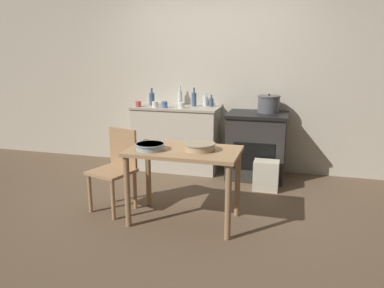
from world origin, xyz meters
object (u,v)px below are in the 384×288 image
Objects in this scene: work_table at (184,161)px; bottle_far_left at (211,102)px; bottle_left at (194,99)px; mixing_bowl_small at (200,146)px; cup_mid_right at (155,104)px; bottle_mid_left at (205,101)px; mixing_bowl_large at (150,146)px; bottle_center_left at (152,99)px; flour_sack at (266,175)px; stock_pot at (269,104)px; cup_right at (181,105)px; chair at (116,167)px; stove at (257,145)px; cup_far_right at (164,105)px; cup_center_right at (138,104)px; bottle_center at (180,97)px.

work_table is 1.78m from bottle_far_left.
bottle_left is (-0.24, -0.02, 0.04)m from bottle_far_left.
mixing_bowl_small is 1.77m from cup_mid_right.
mixing_bowl_small is 1.72× the size of bottle_mid_left.
bottle_left reaches higher than work_table.
mixing_bowl_large is 1.69× the size of bottle_far_left.
bottle_left reaches higher than bottle_center_left.
stock_pot is (-0.05, 0.54, 0.80)m from flour_sack.
stock_pot is at bearing -9.91° from bottle_mid_left.
bottle_left is 3.18× the size of cup_right.
chair is at bearing -104.02° from bottle_left.
chair is 10.54× the size of cup_right.
stock_pot is (1.43, 1.54, 0.52)m from chair.
cup_far_right is at bearing -174.56° from stove.
cup_center_right is (-0.86, -0.36, -0.03)m from bottle_mid_left.
bottle_far_left is 0.85m from bottle_center_left.
chair is 9.85× the size of cup_mid_right.
mixing_bowl_large is at bearing -80.96° from bottle_center.
work_table is 1.84m from cup_center_right.
bottle_far_left is 2.08× the size of cup_center_right.
bottle_far_left is 1.88× the size of cup_mid_right.
bottle_center reaches higher than mixing_bowl_large.
flour_sack is 1.49m from bottle_left.
stock_pot is (0.65, 1.64, 0.36)m from work_table.
flour_sack is at bearing -69.56° from stove.
cup_far_right is at bearing 104.94° from mixing_bowl_large.
bottle_far_left is at bearing 37.96° from cup_right.
cup_right reaches higher than mixing_bowl_small.
cup_center_right is (-0.32, 1.33, 0.48)m from chair.
stock_pot is 1.21× the size of bottle_center_left.
cup_right is 0.24m from cup_far_right.
mixing_bowl_small is 1.81m from bottle_left.
cup_mid_right reaches higher than cup_right.
bottle_far_left is (-0.29, 1.73, 0.19)m from mixing_bowl_small.
mixing_bowl_large is 1.91m from bottle_mid_left.
stock_pot is 1.39m from cup_far_right.
mixing_bowl_small is 1.77m from bottle_far_left.
mixing_bowl_large is at bearing -95.20° from bottle_far_left.
bottle_center is 0.61m from cup_center_right.
bottle_left reaches higher than stove.
bottle_left is at bearing 175.76° from stock_pot.
chair is 10.88× the size of cup_center_right.
bottle_mid_left is at bearing 87.96° from mixing_bowl_large.
cup_center_right reaches higher than stove.
bottle_center_left is 0.24m from cup_center_right.
bottle_far_left is 0.11m from bottle_mid_left.
mixing_bowl_small is at bearing -48.91° from cup_center_right.
stock_pot reaches higher than mixing_bowl_large.
mixing_bowl_small is 1.10× the size of bottle_center.
cup_far_right is (-0.87, 1.44, 0.17)m from mixing_bowl_small.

